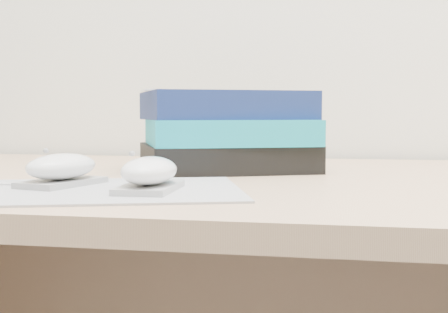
% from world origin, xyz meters
% --- Properties ---
extents(mousepad, '(0.39, 0.34, 0.00)m').
position_xyz_m(mousepad, '(-0.24, 1.36, 0.73)').
color(mousepad, gray).
rests_on(mousepad, desk).
extents(mouse_rear, '(0.09, 0.13, 0.05)m').
position_xyz_m(mouse_rear, '(-0.32, 1.39, 0.75)').
color(mouse_rear, '#979799').
rests_on(mouse_rear, mousepad).
extents(mouse_front, '(0.07, 0.12, 0.05)m').
position_xyz_m(mouse_front, '(-0.19, 1.36, 0.75)').
color(mouse_front, '#A4A4A6').
rests_on(mouse_front, mousepad).
extents(book_stack, '(0.34, 0.31, 0.13)m').
position_xyz_m(book_stack, '(-0.15, 1.67, 0.80)').
color(book_stack, black).
rests_on(book_stack, desk).
extents(pouch, '(0.13, 0.10, 0.11)m').
position_xyz_m(pouch, '(-0.19, 1.69, 0.78)').
color(pouch, black).
rests_on(pouch, desk).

